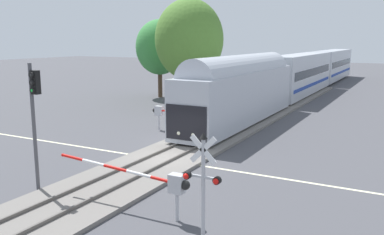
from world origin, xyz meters
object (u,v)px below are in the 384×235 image
(crossing_gate_near, at_px, (160,181))
(crossing_gate_far, at_px, (168,111))
(commuter_train, at_px, (300,73))
(crossing_signal_mast, at_px, (203,174))
(traffic_signal_median, at_px, (34,107))
(oak_behind_train, at_px, (189,39))
(pine_left_background, at_px, (160,47))

(crossing_gate_near, bearing_deg, crossing_gate_far, 120.30)
(commuter_train, height_order, crossing_signal_mast, commuter_train)
(traffic_signal_median, bearing_deg, oak_behind_train, 103.09)
(crossing_gate_near, bearing_deg, commuter_train, 95.93)
(crossing_signal_mast, relative_size, pine_left_background, 0.41)
(pine_left_background, bearing_deg, traffic_signal_median, -67.47)
(crossing_gate_near, xyz_separation_m, pine_left_background, (-17.87, 28.11, 4.32))
(crossing_gate_far, xyz_separation_m, oak_behind_train, (-4.10, 10.83, 5.18))
(crossing_gate_near, relative_size, oak_behind_train, 0.59)
(traffic_signal_median, bearing_deg, crossing_signal_mast, -2.71)
(crossing_signal_mast, xyz_separation_m, oak_behind_train, (-13.82, 24.50, 4.40))
(crossing_gate_near, relative_size, crossing_gate_far, 0.98)
(crossing_signal_mast, distance_m, crossing_gate_far, 16.79)
(pine_left_background, bearing_deg, commuter_train, 31.38)
(crossing_gate_near, distance_m, oak_behind_train, 27.04)
(crossing_gate_near, xyz_separation_m, oak_behind_train, (-11.69, 23.82, 5.19))
(pine_left_background, height_order, oak_behind_train, oak_behind_train)
(traffic_signal_median, relative_size, pine_left_background, 0.63)
(crossing_gate_near, height_order, traffic_signal_median, traffic_signal_median)
(pine_left_background, bearing_deg, crossing_gate_near, -57.56)
(commuter_train, xyz_separation_m, oak_behind_train, (-7.88, -12.86, 3.89))
(commuter_train, relative_size, crossing_gate_near, 9.58)
(crossing_gate_near, xyz_separation_m, traffic_signal_median, (-6.09, -0.28, 2.35))
(crossing_gate_near, height_order, crossing_gate_far, crossing_gate_far)
(crossing_gate_far, height_order, pine_left_background, pine_left_background)
(crossing_gate_near, distance_m, traffic_signal_median, 6.53)
(crossing_gate_near, height_order, pine_left_background, pine_left_background)
(crossing_gate_far, bearing_deg, oak_behind_train, 110.74)
(commuter_train, distance_m, pine_left_background, 16.74)
(oak_behind_train, bearing_deg, crossing_signal_mast, -60.58)
(crossing_gate_far, height_order, traffic_signal_median, traffic_signal_median)
(crossing_gate_far, height_order, oak_behind_train, oak_behind_train)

